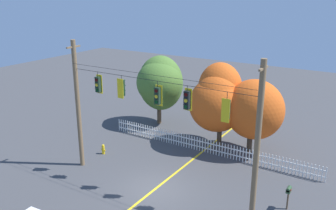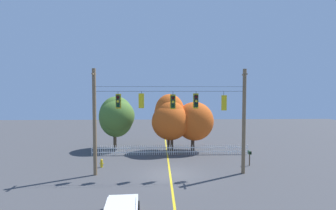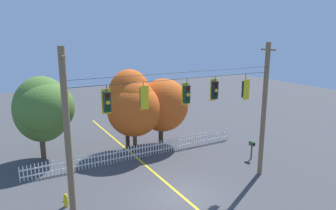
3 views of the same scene
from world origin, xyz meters
name	(u,v)px [view 3 (image 3 of 3)]	position (x,y,z in m)	size (l,w,h in m)	color
ground	(182,196)	(0.00, 0.00, 0.00)	(80.00, 80.00, 0.00)	#424244
lane_centerline_stripe	(182,196)	(0.00, 0.00, 0.00)	(0.16, 36.00, 0.01)	gold
signal_support_span	(183,123)	(0.00, 0.00, 4.33)	(12.29, 1.10, 8.51)	brown
traffic_signal_westbound_side	(107,102)	(-4.12, 0.01, 5.92)	(0.43, 0.38, 1.38)	black
traffic_signal_southbound_primary	(144,97)	(-2.28, -0.01, 5.96)	(0.43, 0.38, 1.34)	black
traffic_signal_northbound_secondary	(187,94)	(0.23, 0.01, 5.87)	(0.43, 0.38, 1.43)	black
traffic_signal_northbound_primary	(215,90)	(2.09, 0.01, 5.93)	(0.43, 0.38, 1.39)	black
traffic_signal_eastbound_side	(245,89)	(4.32, -0.01, 5.79)	(0.43, 0.38, 1.54)	black
white_picket_fence	(141,151)	(0.31, 6.27, 0.53)	(16.43, 0.06, 1.05)	white
autumn_maple_near_fence	(44,109)	(-5.77, 9.36, 3.79)	(4.15, 4.10, 6.11)	brown
autumn_maple_mid	(128,97)	(0.26, 8.41, 4.19)	(3.31, 3.24, 6.39)	#473828
autumn_oak_far_east	(133,105)	(0.33, 7.73, 3.68)	(4.11, 4.21, 5.90)	brown
autumn_maple_far_west	(161,105)	(3.01, 8.12, 3.34)	(4.25, 3.83, 5.51)	#473828
fire_hydrant	(66,200)	(-5.95, 2.08, 0.36)	(0.38, 0.22, 0.74)	gold
roadside_mailbox	(252,145)	(7.26, 2.09, 1.11)	(0.25, 0.44, 1.36)	brown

